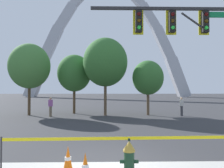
{
  "coord_description": "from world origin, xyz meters",
  "views": [
    {
      "loc": [
        -0.12,
        -7.0,
        2.2
      ],
      "look_at": [
        0.13,
        5.0,
        2.5
      ],
      "focal_mm": 36.96,
      "sensor_mm": 36.0,
      "label": 1
    }
  ],
  "objects_px": {
    "traffic_cone_mid_sidewalk": "(68,161)",
    "monument_arch": "(108,44)",
    "fire_hydrant": "(129,160)",
    "pedestrian_standing_center": "(181,106)",
    "traffic_cone_by_hydrant": "(85,168)",
    "traffic_signal_gantry": "(197,40)",
    "pedestrian_walking_left": "(51,107)"
  },
  "relations": [
    {
      "from": "traffic_signal_gantry",
      "to": "traffic_cone_mid_sidewalk",
      "type": "bearing_deg",
      "value": -144.08
    },
    {
      "from": "fire_hydrant",
      "to": "traffic_signal_gantry",
      "type": "distance_m",
      "value": 6.25
    },
    {
      "from": "pedestrian_walking_left",
      "to": "traffic_signal_gantry",
      "type": "bearing_deg",
      "value": -48.34
    },
    {
      "from": "traffic_cone_mid_sidewalk",
      "to": "pedestrian_standing_center",
      "type": "bearing_deg",
      "value": 61.15
    },
    {
      "from": "fire_hydrant",
      "to": "traffic_cone_by_hydrant",
      "type": "height_order",
      "value": "fire_hydrant"
    },
    {
      "from": "traffic_cone_by_hydrant",
      "to": "traffic_signal_gantry",
      "type": "distance_m",
      "value": 7.08
    },
    {
      "from": "fire_hydrant",
      "to": "traffic_cone_by_hydrant",
      "type": "distance_m",
      "value": 1.1
    },
    {
      "from": "monument_arch",
      "to": "traffic_cone_by_hydrant",
      "type": "bearing_deg",
      "value": -90.56
    },
    {
      "from": "traffic_signal_gantry",
      "to": "pedestrian_standing_center",
      "type": "height_order",
      "value": "traffic_signal_gantry"
    },
    {
      "from": "traffic_cone_mid_sidewalk",
      "to": "monument_arch",
      "type": "bearing_deg",
      "value": 88.98
    },
    {
      "from": "traffic_signal_gantry",
      "to": "pedestrian_standing_center",
      "type": "distance_m",
      "value": 10.57
    },
    {
      "from": "traffic_cone_by_hydrant",
      "to": "traffic_signal_gantry",
      "type": "bearing_deg",
      "value": 43.63
    },
    {
      "from": "fire_hydrant",
      "to": "monument_arch",
      "type": "height_order",
      "value": "monument_arch"
    },
    {
      "from": "pedestrian_walking_left",
      "to": "traffic_cone_mid_sidewalk",
      "type": "bearing_deg",
      "value": -74.32
    },
    {
      "from": "fire_hydrant",
      "to": "pedestrian_standing_center",
      "type": "bearing_deg",
      "value": 67.13
    },
    {
      "from": "traffic_cone_by_hydrant",
      "to": "traffic_cone_mid_sidewalk",
      "type": "xyz_separation_m",
      "value": [
        -0.51,
        0.61,
        0.0
      ]
    },
    {
      "from": "traffic_cone_mid_sidewalk",
      "to": "pedestrian_walking_left",
      "type": "bearing_deg",
      "value": 105.68
    },
    {
      "from": "traffic_cone_by_hydrant",
      "to": "pedestrian_standing_center",
      "type": "distance_m",
      "value": 15.32
    },
    {
      "from": "traffic_cone_by_hydrant",
      "to": "monument_arch",
      "type": "bearing_deg",
      "value": 89.44
    },
    {
      "from": "monument_arch",
      "to": "pedestrian_standing_center",
      "type": "relative_size",
      "value": 31.56
    },
    {
      "from": "fire_hydrant",
      "to": "traffic_signal_gantry",
      "type": "bearing_deg",
      "value": 49.56
    },
    {
      "from": "pedestrian_standing_center",
      "to": "traffic_cone_mid_sidewalk",
      "type": "bearing_deg",
      "value": -118.85
    },
    {
      "from": "traffic_cone_by_hydrant",
      "to": "pedestrian_standing_center",
      "type": "height_order",
      "value": "pedestrian_standing_center"
    },
    {
      "from": "traffic_cone_by_hydrant",
      "to": "traffic_cone_mid_sidewalk",
      "type": "height_order",
      "value": "same"
    },
    {
      "from": "fire_hydrant",
      "to": "pedestrian_walking_left",
      "type": "relative_size",
      "value": 0.62
    },
    {
      "from": "traffic_signal_gantry",
      "to": "pedestrian_walking_left",
      "type": "relative_size",
      "value": 4.04
    },
    {
      "from": "traffic_signal_gantry",
      "to": "monument_arch",
      "type": "height_order",
      "value": "monument_arch"
    },
    {
      "from": "fire_hydrant",
      "to": "monument_arch",
      "type": "bearing_deg",
      "value": 90.38
    },
    {
      "from": "traffic_cone_mid_sidewalk",
      "to": "traffic_signal_gantry",
      "type": "xyz_separation_m",
      "value": [
        4.78,
        3.46,
        3.91
      ]
    },
    {
      "from": "traffic_cone_by_hydrant",
      "to": "pedestrian_walking_left",
      "type": "distance_m",
      "value": 14.15
    },
    {
      "from": "monument_arch",
      "to": "pedestrian_standing_center",
      "type": "distance_m",
      "value": 53.39
    },
    {
      "from": "pedestrian_walking_left",
      "to": "pedestrian_standing_center",
      "type": "distance_m",
      "value": 10.87
    }
  ]
}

